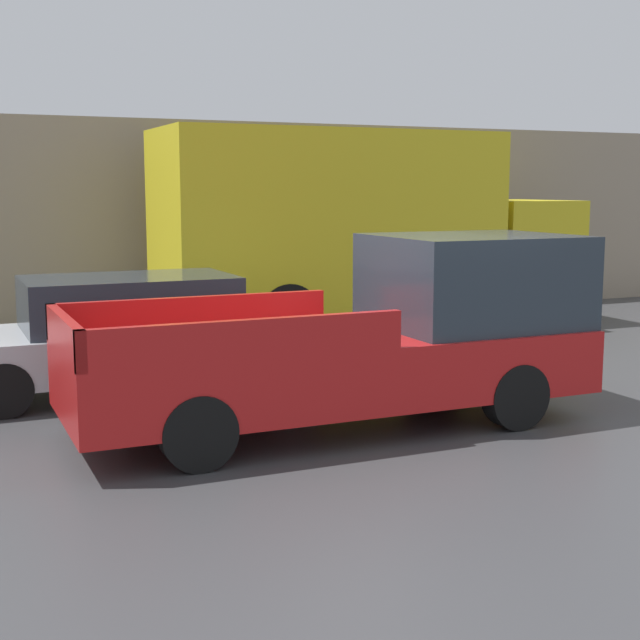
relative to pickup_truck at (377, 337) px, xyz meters
The scene contains 5 objects.
ground_plane 1.02m from the pickup_truck, 13.04° to the left, with size 60.00×60.00×0.00m, color #3D3D3F.
building_wall 7.85m from the pickup_truck, 87.66° to the left, with size 28.00×0.15×3.86m.
pickup_truck is the anchor object (origin of this frame).
car 3.53m from the pickup_truck, 130.50° to the left, with size 4.77×1.83×1.49m.
delivery_truck 6.32m from the pickup_truck, 65.65° to the left, with size 7.84×2.35×3.58m.
Camera 1 is at (-4.85, -8.74, 2.61)m, focal length 50.00 mm.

